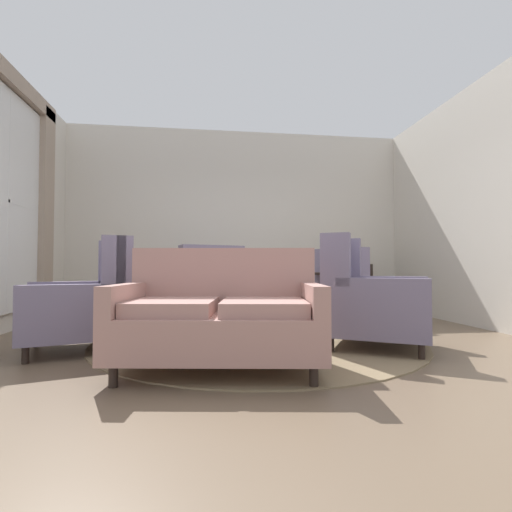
{
  "coord_description": "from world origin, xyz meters",
  "views": [
    {
      "loc": [
        -0.54,
        -3.66,
        0.77
      ],
      "look_at": [
        0.06,
        0.92,
        0.91
      ],
      "focal_mm": 26.07,
      "sensor_mm": 36.0,
      "label": 1
    }
  ],
  "objects_px": {
    "armchair_near_sideboard": "(207,291)",
    "gramophone": "(345,249)",
    "armchair_back_corner": "(368,301)",
    "sideboard": "(340,284)",
    "armchair_far_left": "(89,303)",
    "coffee_table": "(246,301)",
    "settee": "(220,317)",
    "armchair_foreground_right": "(350,294)",
    "porcelain_vase": "(241,280)",
    "side_table": "(331,295)"
  },
  "relations": [
    {
      "from": "armchair_back_corner",
      "to": "sideboard",
      "type": "height_order",
      "value": "armchair_back_corner"
    },
    {
      "from": "armchair_far_left",
      "to": "sideboard",
      "type": "bearing_deg",
      "value": 109.7
    },
    {
      "from": "sideboard",
      "to": "gramophone",
      "type": "distance_m",
      "value": 0.63
    },
    {
      "from": "coffee_table",
      "to": "armchair_back_corner",
      "type": "bearing_deg",
      "value": -23.84
    },
    {
      "from": "coffee_table",
      "to": "porcelain_vase",
      "type": "xyz_separation_m",
      "value": [
        -0.05,
        0.04,
        0.22
      ]
    },
    {
      "from": "settee",
      "to": "porcelain_vase",
      "type": "bearing_deg",
      "value": 85.06
    },
    {
      "from": "porcelain_vase",
      "to": "gramophone",
      "type": "bearing_deg",
      "value": 47.59
    },
    {
      "from": "coffee_table",
      "to": "armchair_far_left",
      "type": "relative_size",
      "value": 0.9
    },
    {
      "from": "coffee_table",
      "to": "side_table",
      "type": "height_order",
      "value": "side_table"
    },
    {
      "from": "coffee_table",
      "to": "settee",
      "type": "relative_size",
      "value": 0.62
    },
    {
      "from": "armchair_near_sideboard",
      "to": "gramophone",
      "type": "xyz_separation_m",
      "value": [
        2.36,
        1.03,
        0.65
      ]
    },
    {
      "from": "porcelain_vase",
      "to": "armchair_far_left",
      "type": "height_order",
      "value": "armchair_far_left"
    },
    {
      "from": "coffee_table",
      "to": "side_table",
      "type": "xyz_separation_m",
      "value": [
        1.14,
        0.61,
        0.01
      ]
    },
    {
      "from": "armchair_back_corner",
      "to": "sideboard",
      "type": "distance_m",
      "value": 2.91
    },
    {
      "from": "side_table",
      "to": "coffee_table",
      "type": "bearing_deg",
      "value": -151.89
    },
    {
      "from": "side_table",
      "to": "porcelain_vase",
      "type": "bearing_deg",
      "value": -154.46
    },
    {
      "from": "sideboard",
      "to": "gramophone",
      "type": "xyz_separation_m",
      "value": [
        0.05,
        -0.09,
        0.62
      ]
    },
    {
      "from": "porcelain_vase",
      "to": "armchair_foreground_right",
      "type": "height_order",
      "value": "armchair_foreground_right"
    },
    {
      "from": "coffee_table",
      "to": "armchair_near_sideboard",
      "type": "height_order",
      "value": "armchair_near_sideboard"
    },
    {
      "from": "settee",
      "to": "armchair_back_corner",
      "type": "relative_size",
      "value": 1.32
    },
    {
      "from": "armchair_back_corner",
      "to": "armchair_near_sideboard",
      "type": "bearing_deg",
      "value": 72.61
    },
    {
      "from": "settee",
      "to": "sideboard",
      "type": "bearing_deg",
      "value": 65.23
    },
    {
      "from": "settee",
      "to": "side_table",
      "type": "xyz_separation_m",
      "value": [
        1.45,
        1.71,
        0.03
      ]
    },
    {
      "from": "armchair_near_sideboard",
      "to": "gramophone",
      "type": "distance_m",
      "value": 2.65
    },
    {
      "from": "armchair_near_sideboard",
      "to": "sideboard",
      "type": "relative_size",
      "value": 1.0
    },
    {
      "from": "armchair_far_left",
      "to": "coffee_table",
      "type": "bearing_deg",
      "value": 81.94
    },
    {
      "from": "porcelain_vase",
      "to": "armchair_far_left",
      "type": "bearing_deg",
      "value": -169.01
    },
    {
      "from": "porcelain_vase",
      "to": "armchair_far_left",
      "type": "relative_size",
      "value": 0.32
    },
    {
      "from": "settee",
      "to": "armchair_near_sideboard",
      "type": "height_order",
      "value": "armchair_near_sideboard"
    },
    {
      "from": "settee",
      "to": "armchair_far_left",
      "type": "relative_size",
      "value": 1.45
    },
    {
      "from": "armchair_back_corner",
      "to": "settee",
      "type": "bearing_deg",
      "value": 143.0
    },
    {
      "from": "armchair_far_left",
      "to": "armchair_foreground_right",
      "type": "height_order",
      "value": "armchair_far_left"
    },
    {
      "from": "coffee_table",
      "to": "armchair_back_corner",
      "type": "height_order",
      "value": "armchair_back_corner"
    },
    {
      "from": "armchair_far_left",
      "to": "sideboard",
      "type": "distance_m",
      "value": 4.26
    },
    {
      "from": "settee",
      "to": "gramophone",
      "type": "xyz_separation_m",
      "value": [
        2.25,
        3.32,
        0.7
      ]
    },
    {
      "from": "armchair_near_sideboard",
      "to": "sideboard",
      "type": "distance_m",
      "value": 2.57
    },
    {
      "from": "armchair_back_corner",
      "to": "sideboard",
      "type": "bearing_deg",
      "value": 14.9
    },
    {
      "from": "porcelain_vase",
      "to": "armchair_near_sideboard",
      "type": "bearing_deg",
      "value": 107.86
    },
    {
      "from": "armchair_near_sideboard",
      "to": "side_table",
      "type": "height_order",
      "value": "armchair_near_sideboard"
    },
    {
      "from": "porcelain_vase",
      "to": "armchair_near_sideboard",
      "type": "height_order",
      "value": "armchair_near_sideboard"
    },
    {
      "from": "coffee_table",
      "to": "settee",
      "type": "bearing_deg",
      "value": -105.71
    },
    {
      "from": "gramophone",
      "to": "armchair_back_corner",
      "type": "bearing_deg",
      "value": -106.68
    },
    {
      "from": "sideboard",
      "to": "armchair_back_corner",
      "type": "bearing_deg",
      "value": -105.2
    },
    {
      "from": "armchair_foreground_right",
      "to": "armchair_back_corner",
      "type": "bearing_deg",
      "value": 143.1
    },
    {
      "from": "sideboard",
      "to": "armchair_near_sideboard",
      "type": "bearing_deg",
      "value": -153.95
    },
    {
      "from": "porcelain_vase",
      "to": "armchair_foreground_right",
      "type": "bearing_deg",
      "value": 23.65
    },
    {
      "from": "armchair_back_corner",
      "to": "coffee_table",
      "type": "bearing_deg",
      "value": 96.26
    },
    {
      "from": "coffee_table",
      "to": "gramophone",
      "type": "bearing_deg",
      "value": 48.81
    },
    {
      "from": "porcelain_vase",
      "to": "side_table",
      "type": "height_order",
      "value": "porcelain_vase"
    },
    {
      "from": "armchair_near_sideboard",
      "to": "armchair_back_corner",
      "type": "height_order",
      "value": "armchair_back_corner"
    }
  ]
}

